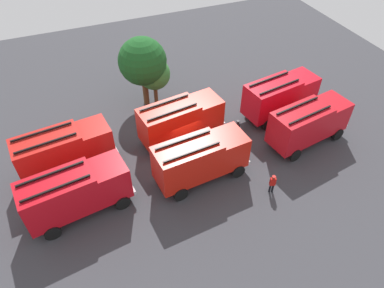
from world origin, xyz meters
TOP-DOWN VIEW (x-y plane):
  - ground_plane at (0.00, 0.00)m, footprint 56.00×56.00m
  - fire_truck_0 at (-9.28, -2.11)m, footprint 7.47×3.55m
  - fire_truck_1 at (-0.29, -2.37)m, footprint 7.39×3.27m
  - fire_truck_2 at (9.57, -1.95)m, footprint 7.49×3.65m
  - fire_truck_3 at (-9.46, 2.35)m, footprint 7.45×3.48m
  - fire_truck_4 at (-0.05, 2.38)m, footprint 7.47×3.56m
  - fire_truck_5 at (9.51, 2.23)m, footprint 7.49×3.66m
  - firefighter_0 at (13.62, 4.87)m, footprint 0.48×0.45m
  - firefighter_1 at (4.62, 0.97)m, footprint 0.48×0.45m
  - firefighter_2 at (4.04, -5.65)m, footprint 0.47×0.36m
  - tree_0 at (-1.30, 8.53)m, footprint 4.36×4.36m
  - tree_1 at (-0.36, 8.39)m, footprint 2.99×2.99m
  - traffic_cone_0 at (1.82, -0.54)m, footprint 0.39×0.39m

SIDE VIEW (x-z plane):
  - ground_plane at x=0.00m, z-range 0.00..0.00m
  - traffic_cone_0 at x=1.82m, z-range 0.00..0.55m
  - firefighter_1 at x=4.62m, z-range 0.09..1.72m
  - firefighter_2 at x=4.04m, z-range 0.10..1.78m
  - firefighter_0 at x=13.62m, z-range 0.12..1.95m
  - fire_truck_0 at x=-9.28m, z-range 0.21..4.09m
  - fire_truck_1 at x=-0.29m, z-range 0.21..4.09m
  - fire_truck_2 at x=9.57m, z-range 0.21..4.09m
  - fire_truck_3 at x=-9.46m, z-range 0.21..4.09m
  - fire_truck_4 at x=-0.05m, z-range 0.21..4.09m
  - fire_truck_5 at x=9.51m, z-range 0.21..4.09m
  - tree_1 at x=-0.36m, z-range 0.80..5.44m
  - tree_0 at x=-1.30m, z-range 1.17..7.92m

